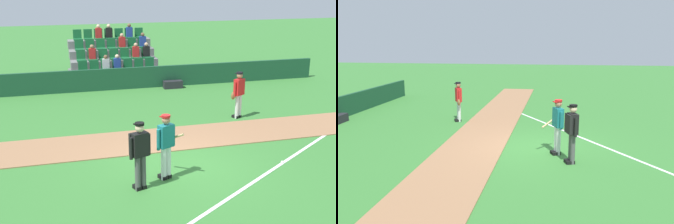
{
  "view_description": "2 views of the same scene",
  "coord_description": "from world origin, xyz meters",
  "views": [
    {
      "loc": [
        -3.24,
        -10.87,
        5.1
      ],
      "look_at": [
        0.22,
        1.77,
        1.08
      ],
      "focal_mm": 47.35,
      "sensor_mm": 36.0,
      "label": 1
    },
    {
      "loc": [
        -11.25,
        -0.55,
        3.59
      ],
      "look_at": [
        0.12,
        1.15,
        1.2
      ],
      "focal_mm": 37.4,
      "sensor_mm": 36.0,
      "label": 2
    }
  ],
  "objects": [
    {
      "name": "equipment_bag",
      "position": [
        2.42,
        8.89,
        0.18
      ],
      "size": [
        0.9,
        0.36,
        0.36
      ],
      "primitive_type": "cube",
      "color": "#232328",
      "rests_on": "ground"
    },
    {
      "name": "stadium_bleachers",
      "position": [
        0.01,
        11.64,
        0.76
      ],
      "size": [
        4.45,
        3.8,
        2.7
      ],
      "color": "slate",
      "rests_on": "ground"
    },
    {
      "name": "runner_red_jersey",
      "position": [
        3.49,
        3.77,
        0.96
      ],
      "size": [
        0.64,
        0.43,
        1.76
      ],
      "color": "silver",
      "rests_on": "ground"
    },
    {
      "name": "baseball",
      "position": [
        2.99,
        -0.49,
        0.04
      ],
      "size": [
        0.07,
        0.07,
        0.07
      ],
      "primitive_type": "sphere",
      "color": "white",
      "rests_on": "ground"
    },
    {
      "name": "ground_plane",
      "position": [
        0.0,
        0.0,
        0.0
      ],
      "size": [
        80.0,
        80.0,
        0.0
      ],
      "primitive_type": "plane",
      "color": "#387A33"
    },
    {
      "name": "batter_teal_jersey",
      "position": [
        -0.47,
        -0.58,
        0.97
      ],
      "size": [
        0.75,
        0.69,
        1.76
      ],
      "color": "white",
      "rests_on": "ground"
    },
    {
      "name": "umpire_home_plate",
      "position": [
        -1.25,
        -0.99,
        1.0
      ],
      "size": [
        0.56,
        0.4,
        1.76
      ],
      "color": "#4C4C4C",
      "rests_on": "ground"
    },
    {
      "name": "foul_line_chalk",
      "position": [
        3.0,
        -0.5,
        0.01
      ],
      "size": [
        10.02,
        6.78,
        0.01
      ],
      "primitive_type": "cube",
      "rotation": [
        0.0,
        0.0,
        0.59
      ],
      "color": "white",
      "rests_on": "ground"
    },
    {
      "name": "dugout_fence",
      "position": [
        0.0,
        9.34,
        0.51
      ],
      "size": [
        20.0,
        0.16,
        1.01
      ],
      "primitive_type": "cube",
      "color": "#19472D",
      "rests_on": "ground"
    },
    {
      "name": "infield_dirt_path",
      "position": [
        0.0,
        2.25,
        0.01
      ],
      "size": [
        28.0,
        2.16,
        0.03
      ],
      "primitive_type": "cube",
      "color": "#9E704C",
      "rests_on": "ground"
    }
  ]
}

